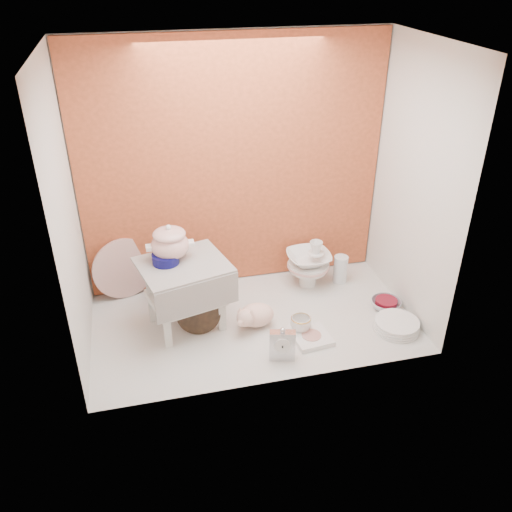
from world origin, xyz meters
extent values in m
plane|color=silver|center=(0.00, 0.00, 0.00)|extent=(1.80, 1.80, 0.00)
cube|color=#C95932|center=(0.00, 0.50, 0.75)|extent=(1.80, 0.06, 1.50)
cube|color=silver|center=(-0.90, 0.00, 0.75)|extent=(0.06, 1.00, 1.50)
cube|color=silver|center=(0.90, 0.00, 0.75)|extent=(0.06, 1.00, 1.50)
cube|color=white|center=(0.00, 0.00, 1.50)|extent=(1.80, 1.00, 0.06)
cylinder|color=#0B0A4D|center=(-0.46, 0.10, 0.43)|extent=(0.17, 0.17, 0.05)
imported|color=white|center=(-0.41, 0.36, 0.13)|extent=(0.29, 0.29, 0.26)
cube|color=silver|center=(0.07, -0.34, 0.10)|extent=(0.14, 0.08, 0.19)
ellipsoid|color=beige|center=(0.01, -0.04, 0.08)|extent=(0.29, 0.23, 0.15)
cylinder|color=white|center=(0.23, -0.15, 0.01)|extent=(0.18, 0.18, 0.01)
imported|color=white|center=(0.23, -0.15, 0.06)|extent=(0.13, 0.13, 0.09)
cube|color=white|center=(0.27, -0.23, 0.01)|extent=(0.22, 0.22, 0.03)
cylinder|color=white|center=(0.76, -0.26, 0.03)|extent=(0.32, 0.32, 0.06)
imported|color=silver|center=(0.79, -0.05, 0.03)|extent=(0.20, 0.20, 0.05)
cylinder|color=silver|center=(0.64, 0.29, 0.09)|extent=(0.10, 0.10, 0.18)
camera|label=1|loc=(-0.56, -2.41, 1.86)|focal=37.70mm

